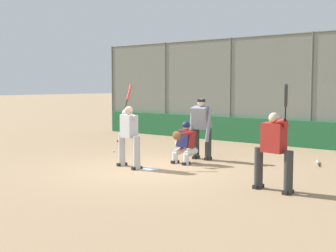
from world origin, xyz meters
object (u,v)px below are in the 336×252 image
object	(u,v)px
umpire_home	(201,127)
batter_on_deck	(274,149)
catcher_behind_plate	(184,142)
baseball_loose	(114,151)
batter_at_plate	(129,134)
fielding_glove_on_dirt	(121,141)
spare_bat_near_backstop	(318,163)

from	to	relation	value
umpire_home	batter_on_deck	distance (m)	4.27
catcher_behind_plate	baseball_loose	xyz separation A→B (m)	(3.11, -0.32, -0.57)
batter_at_plate	baseball_loose	bearing A→B (deg)	-22.62
umpire_home	fielding_glove_on_dirt	bearing A→B (deg)	-20.19
batter_on_deck	spare_bat_near_backstop	size ratio (longest dim) A/B	2.76
batter_at_plate	spare_bat_near_backstop	distance (m)	5.29
fielding_glove_on_dirt	baseball_loose	world-z (taller)	fielding_glove_on_dirt
catcher_behind_plate	fielding_glove_on_dirt	xyz separation A→B (m)	(4.76, -2.33, -0.56)
catcher_behind_plate	batter_on_deck	distance (m)	3.83
umpire_home	fielding_glove_on_dirt	size ratio (longest dim) A/B	6.56
batter_at_plate	spare_bat_near_backstop	size ratio (longest dim) A/B	2.74
umpire_home	spare_bat_near_backstop	distance (m)	3.41
spare_bat_near_backstop	fielding_glove_on_dirt	distance (m)	7.70
catcher_behind_plate	umpire_home	distance (m)	0.93
batter_at_plate	umpire_home	world-z (taller)	batter_at_plate
spare_bat_near_backstop	batter_at_plate	bearing A→B (deg)	110.69
catcher_behind_plate	baseball_loose	size ratio (longest dim) A/B	15.82
batter_at_plate	fielding_glove_on_dirt	size ratio (longest dim) A/B	8.07
umpire_home	catcher_behind_plate	bearing A→B (deg)	88.57
batter_on_deck	spare_bat_near_backstop	world-z (taller)	batter_on_deck
batter_at_plate	batter_on_deck	bearing A→B (deg)	-168.12
batter_at_plate	catcher_behind_plate	distance (m)	1.65
catcher_behind_plate	umpire_home	size ratio (longest dim) A/B	0.66
catcher_behind_plate	umpire_home	xyz separation A→B (m)	(0.02, -0.86, 0.35)
catcher_behind_plate	spare_bat_near_backstop	bearing A→B (deg)	-139.45
spare_bat_near_backstop	catcher_behind_plate	bearing A→B (deg)	103.09
fielding_glove_on_dirt	catcher_behind_plate	bearing A→B (deg)	153.88
umpire_home	fielding_glove_on_dirt	distance (m)	5.05
catcher_behind_plate	spare_bat_near_backstop	distance (m)	3.75
baseball_loose	batter_at_plate	bearing A→B (deg)	143.31
umpire_home	fielding_glove_on_dirt	xyz separation A→B (m)	(4.74, -1.48, -0.91)
spare_bat_near_backstop	umpire_home	bearing A→B (deg)	90.92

